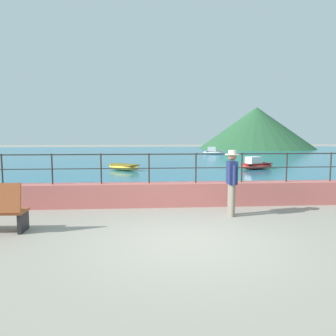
{
  "coord_description": "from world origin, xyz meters",
  "views": [
    {
      "loc": [
        -0.83,
        -6.26,
        2.16
      ],
      "look_at": [
        -0.1,
        3.7,
        1.1
      ],
      "focal_mm": 34.02,
      "sensor_mm": 36.0,
      "label": 1
    }
  ],
  "objects_px": {
    "boat_1": "(256,165)",
    "boat_2": "(214,152)",
    "boat_0": "(124,167)",
    "person_walking": "(232,179)"
  },
  "relations": [
    {
      "from": "boat_0",
      "to": "boat_2",
      "type": "relative_size",
      "value": 0.96
    },
    {
      "from": "person_walking",
      "to": "boat_1",
      "type": "height_order",
      "value": "person_walking"
    },
    {
      "from": "boat_1",
      "to": "boat_2",
      "type": "bearing_deg",
      "value": 87.72
    },
    {
      "from": "boat_0",
      "to": "boat_1",
      "type": "xyz_separation_m",
      "value": [
        7.96,
        -0.0,
        0.07
      ]
    },
    {
      "from": "boat_2",
      "to": "person_walking",
      "type": "bearing_deg",
      "value": -101.28
    },
    {
      "from": "person_walking",
      "to": "boat_0",
      "type": "xyz_separation_m",
      "value": [
        -3.52,
        10.57,
        -0.72
      ]
    },
    {
      "from": "boat_0",
      "to": "boat_1",
      "type": "relative_size",
      "value": 0.94
    },
    {
      "from": "boat_1",
      "to": "boat_2",
      "type": "xyz_separation_m",
      "value": [
        0.58,
        14.6,
        0.0
      ]
    },
    {
      "from": "boat_2",
      "to": "boat_0",
      "type": "bearing_deg",
      "value": -120.31
    },
    {
      "from": "boat_0",
      "to": "boat_1",
      "type": "bearing_deg",
      "value": -0.0
    }
  ]
}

